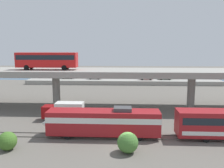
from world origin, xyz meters
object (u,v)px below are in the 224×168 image
at_px(parked_car_2, 188,76).
at_px(parked_car_7, 172,77).
at_px(parked_car_1, 133,76).
at_px(train_locomotive, 98,121).
at_px(parked_car_4, 72,75).
at_px(service_truck_west, 65,111).
at_px(transit_bus_on_overpass, 47,59).
at_px(parked_car_3, 146,78).
at_px(parked_car_5, 165,77).
at_px(parked_car_6, 68,76).
at_px(parked_car_0, 95,77).

relative_size(parked_car_2, parked_car_7, 1.07).
relative_size(parked_car_1, parked_car_7, 0.96).
xyz_separation_m(train_locomotive, parked_car_4, (-15.31, 53.71, -0.04)).
distance_m(service_truck_west, parked_car_1, 47.57).
height_order(train_locomotive, service_truck_west, train_locomotive).
bearing_deg(transit_bus_on_overpass, parked_car_1, -116.12).
bearing_deg(parked_car_3, parked_car_5, 8.10).
relative_size(parked_car_3, parked_car_5, 0.99).
height_order(parked_car_5, parked_car_6, same).
bearing_deg(parked_car_5, parked_car_7, 39.83).
relative_size(parked_car_2, parked_car_5, 1.02).
height_order(parked_car_2, parked_car_5, same).
relative_size(parked_car_0, parked_car_6, 1.02).
distance_m(train_locomotive, parked_car_3, 49.42).
height_order(parked_car_1, parked_car_3, same).
relative_size(transit_bus_on_overpass, parked_car_7, 2.85).
bearing_deg(service_truck_west, parked_car_3, -112.93).
relative_size(parked_car_3, parked_car_7, 1.03).
xyz_separation_m(service_truck_west, parked_car_4, (-8.86, 46.56, 0.52)).
xyz_separation_m(transit_bus_on_overpass, parked_car_0, (5.33, 33.77, -7.66)).
relative_size(train_locomotive, transit_bus_on_overpass, 1.35).
distance_m(parked_car_1, parked_car_7, 13.87).
xyz_separation_m(parked_car_0, parked_car_1, (13.07, 3.75, -0.00)).
xyz_separation_m(parked_car_4, parked_car_7, (35.71, -2.05, -0.00)).
distance_m(parked_car_4, parked_car_7, 35.77).
bearing_deg(parked_car_4, train_locomotive, 105.91).
xyz_separation_m(service_truck_west, parked_car_7, (26.85, 44.51, 0.52)).
bearing_deg(parked_car_1, service_truck_west, 74.10).
height_order(transit_bus_on_overpass, parked_car_5, transit_bus_on_overpass).
height_order(service_truck_west, parked_car_1, service_truck_west).
relative_size(parked_car_0, parked_car_5, 1.03).
bearing_deg(parked_car_1, parked_car_6, 7.40).
relative_size(train_locomotive, parked_car_5, 3.68).
bearing_deg(parked_car_7, parked_car_5, 39.83).
height_order(train_locomotive, parked_car_7, train_locomotive).
xyz_separation_m(parked_car_1, parked_car_2, (19.21, -0.81, 0.00)).
xyz_separation_m(transit_bus_on_overpass, parked_car_4, (-3.49, 38.33, -7.66)).
xyz_separation_m(train_locomotive, parked_car_7, (20.40, 51.66, -0.04)).
height_order(train_locomotive, parked_car_3, train_locomotive).
bearing_deg(parked_car_2, parked_car_6, -177.08).
relative_size(transit_bus_on_overpass, parked_car_0, 2.64).
relative_size(parked_car_6, parked_car_7, 1.06).
xyz_separation_m(parked_car_1, parked_car_3, (4.34, -4.70, 0.00)).
xyz_separation_m(parked_car_3, parked_car_7, (9.48, 3.46, -0.00)).
bearing_deg(parked_car_4, transit_bus_on_overpass, 95.21).
bearing_deg(transit_bus_on_overpass, parked_car_0, -98.97).
bearing_deg(parked_car_0, train_locomotive, 97.52).
relative_size(service_truck_west, parked_car_7, 1.62).
distance_m(train_locomotive, parked_car_4, 55.85).
bearing_deg(parked_car_5, service_truck_west, -119.56).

